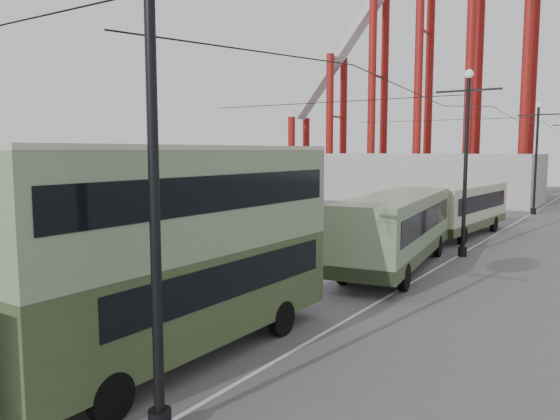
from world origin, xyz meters
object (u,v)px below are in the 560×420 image
Objects in this scene: lamp_post_near at (149,6)px; pedestrian at (305,240)px; single_decker_cream at (462,207)px; double_decker_bus at (182,241)px; single_decker_green at (398,227)px.

lamp_post_near is 18.15m from pedestrian.
single_decker_cream is 13.04m from pedestrian.
lamp_post_near is 1.06× the size of double_decker_bus.
lamp_post_near is 28.68m from single_decker_cream.
single_decker_green is (0.56, 13.45, -1.18)m from double_decker_bus.
pedestrian is (-6.13, 15.65, -6.86)m from lamp_post_near.
single_decker_green is at bearing 96.08° from lamp_post_near.
double_decker_bus is at bearing -100.30° from single_decker_green.
single_decker_cream is at bearing 89.27° from double_decker_bus.
lamp_post_near reaches higher than single_decker_cream.
double_decker_bus is 13.27m from pedestrian.
single_decker_cream is (-0.15, 11.41, -0.10)m from single_decker_green.
pedestrian is at bearing 111.39° from lamp_post_near.
double_decker_bus is at bearing 126.82° from lamp_post_near.
double_decker_bus is 0.84× the size of single_decker_green.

